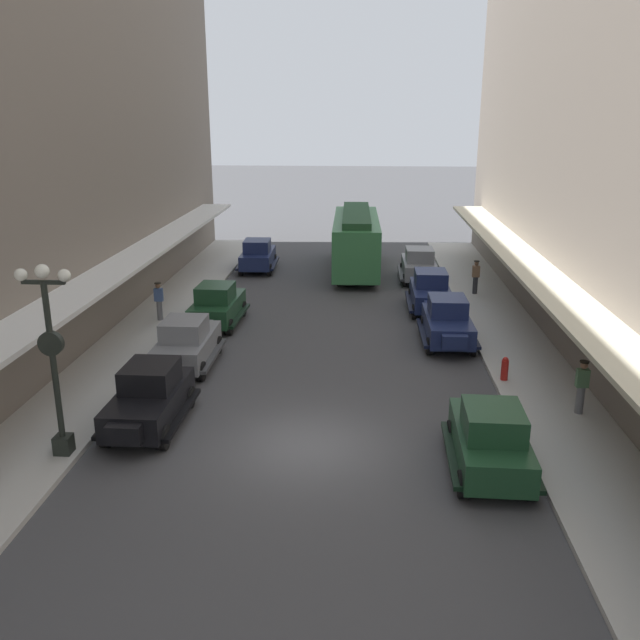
{
  "coord_description": "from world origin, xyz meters",
  "views": [
    {
      "loc": [
        1.45,
        -16.79,
        8.89
      ],
      "look_at": [
        0.0,
        6.0,
        1.8
      ],
      "focal_mm": 37.84,
      "sensor_mm": 36.0,
      "label": 1
    }
  ],
  "objects_px": {
    "pedestrian_0": "(159,301)",
    "parked_car_2": "(217,304)",
    "parked_car_0": "(490,437)",
    "parked_car_6": "(419,264)",
    "parked_car_3": "(187,341)",
    "parked_car_4": "(258,255)",
    "parked_car_5": "(448,321)",
    "fire_hydrant": "(505,368)",
    "pedestrian_2": "(582,386)",
    "parked_car_7": "(149,396)",
    "pedestrian_1": "(476,277)",
    "lamp_post_with_clock": "(52,353)",
    "streetcar": "(356,239)",
    "parked_car_1": "(431,291)"
  },
  "relations": [
    {
      "from": "parked_car_0",
      "to": "pedestrian_2",
      "type": "height_order",
      "value": "parked_car_0"
    },
    {
      "from": "parked_car_5",
      "to": "parked_car_6",
      "type": "distance_m",
      "value": 10.39
    },
    {
      "from": "parked_car_0",
      "to": "streetcar",
      "type": "distance_m",
      "value": 22.78
    },
    {
      "from": "parked_car_2",
      "to": "lamp_post_with_clock",
      "type": "relative_size",
      "value": 0.83
    },
    {
      "from": "parked_car_5",
      "to": "fire_hydrant",
      "type": "distance_m",
      "value": 4.41
    },
    {
      "from": "parked_car_4",
      "to": "fire_hydrant",
      "type": "bearing_deg",
      "value": -56.36
    },
    {
      "from": "parked_car_0",
      "to": "parked_car_6",
      "type": "xyz_separation_m",
      "value": [
        -0.27,
        20.42,
        0.0
      ]
    },
    {
      "from": "parked_car_6",
      "to": "fire_hydrant",
      "type": "xyz_separation_m",
      "value": [
        1.81,
        -14.52,
        -0.38
      ]
    },
    {
      "from": "parked_car_6",
      "to": "parked_car_7",
      "type": "bearing_deg",
      "value": -116.59
    },
    {
      "from": "parked_car_2",
      "to": "pedestrian_0",
      "type": "relative_size",
      "value": 2.57
    },
    {
      "from": "parked_car_3",
      "to": "pedestrian_1",
      "type": "xyz_separation_m",
      "value": [
        11.93,
        10.45,
        0.07
      ]
    },
    {
      "from": "pedestrian_2",
      "to": "parked_car_0",
      "type": "bearing_deg",
      "value": -134.22
    },
    {
      "from": "lamp_post_with_clock",
      "to": "fire_hydrant",
      "type": "height_order",
      "value": "lamp_post_with_clock"
    },
    {
      "from": "streetcar",
      "to": "lamp_post_with_clock",
      "type": "bearing_deg",
      "value": -108.38
    },
    {
      "from": "parked_car_3",
      "to": "parked_car_4",
      "type": "height_order",
      "value": "same"
    },
    {
      "from": "parked_car_1",
      "to": "parked_car_7",
      "type": "height_order",
      "value": "same"
    },
    {
      "from": "parked_car_1",
      "to": "pedestrian_0",
      "type": "xyz_separation_m",
      "value": [
        -11.98,
        -2.72,
        0.07
      ]
    },
    {
      "from": "pedestrian_0",
      "to": "parked_car_2",
      "type": "bearing_deg",
      "value": -1.41
    },
    {
      "from": "parked_car_1",
      "to": "pedestrian_0",
      "type": "bearing_deg",
      "value": -167.22
    },
    {
      "from": "parked_car_0",
      "to": "parked_car_6",
      "type": "bearing_deg",
      "value": 90.75
    },
    {
      "from": "pedestrian_0",
      "to": "pedestrian_2",
      "type": "distance_m",
      "value": 17.64
    },
    {
      "from": "parked_car_2",
      "to": "parked_car_5",
      "type": "height_order",
      "value": "same"
    },
    {
      "from": "parked_car_1",
      "to": "streetcar",
      "type": "distance_m",
      "value": 8.62
    },
    {
      "from": "parked_car_2",
      "to": "parked_car_5",
      "type": "relative_size",
      "value": 1.01
    },
    {
      "from": "parked_car_1",
      "to": "pedestrian_1",
      "type": "distance_m",
      "value": 3.64
    },
    {
      "from": "parked_car_1",
      "to": "pedestrian_2",
      "type": "xyz_separation_m",
      "value": [
        3.44,
        -11.28,
        0.07
      ]
    },
    {
      "from": "parked_car_0",
      "to": "parked_car_2",
      "type": "height_order",
      "value": "same"
    },
    {
      "from": "fire_hydrant",
      "to": "pedestrian_2",
      "type": "xyz_separation_m",
      "value": [
        1.74,
        -2.53,
        0.45
      ]
    },
    {
      "from": "parked_car_6",
      "to": "pedestrian_0",
      "type": "bearing_deg",
      "value": -144.46
    },
    {
      "from": "streetcar",
      "to": "fire_hydrant",
      "type": "relative_size",
      "value": 11.76
    },
    {
      "from": "pedestrian_0",
      "to": "fire_hydrant",
      "type": "bearing_deg",
      "value": -23.81
    },
    {
      "from": "parked_car_2",
      "to": "pedestrian_1",
      "type": "height_order",
      "value": "parked_car_2"
    },
    {
      "from": "parked_car_5",
      "to": "fire_hydrant",
      "type": "height_order",
      "value": "parked_car_5"
    },
    {
      "from": "parked_car_5",
      "to": "parked_car_7",
      "type": "height_order",
      "value": "same"
    },
    {
      "from": "parked_car_0",
      "to": "pedestrian_2",
      "type": "xyz_separation_m",
      "value": [
        3.28,
        3.37,
        0.07
      ]
    },
    {
      "from": "parked_car_4",
      "to": "parked_car_7",
      "type": "relative_size",
      "value": 1.0
    },
    {
      "from": "parked_car_4",
      "to": "parked_car_5",
      "type": "height_order",
      "value": "same"
    },
    {
      "from": "parked_car_4",
      "to": "pedestrian_0",
      "type": "bearing_deg",
      "value": -104.74
    },
    {
      "from": "parked_car_4",
      "to": "parked_car_5",
      "type": "distance_m",
      "value": 15.54
    },
    {
      "from": "parked_car_3",
      "to": "pedestrian_0",
      "type": "relative_size",
      "value": 2.55
    },
    {
      "from": "parked_car_1",
      "to": "parked_car_5",
      "type": "bearing_deg",
      "value": -87.04
    },
    {
      "from": "fire_hydrant",
      "to": "pedestrian_2",
      "type": "bearing_deg",
      "value": -55.51
    },
    {
      "from": "parked_car_4",
      "to": "streetcar",
      "type": "bearing_deg",
      "value": 1.04
    },
    {
      "from": "parked_car_6",
      "to": "parked_car_4",
      "type": "bearing_deg",
      "value": 168.08
    },
    {
      "from": "parked_car_7",
      "to": "pedestrian_2",
      "type": "xyz_separation_m",
      "value": [
        12.76,
        1.36,
        0.07
      ]
    },
    {
      "from": "parked_car_6",
      "to": "fire_hydrant",
      "type": "height_order",
      "value": "parked_car_6"
    },
    {
      "from": "parked_car_6",
      "to": "parked_car_1",
      "type": "bearing_deg",
      "value": -88.95
    },
    {
      "from": "parked_car_3",
      "to": "pedestrian_2",
      "type": "xyz_separation_m",
      "value": [
        12.9,
        -3.5,
        0.07
      ]
    },
    {
      "from": "parked_car_5",
      "to": "streetcar",
      "type": "xyz_separation_m",
      "value": [
        -3.8,
        12.41,
        0.96
      ]
    },
    {
      "from": "parked_car_3",
      "to": "streetcar",
      "type": "relative_size",
      "value": 0.44
    }
  ]
}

